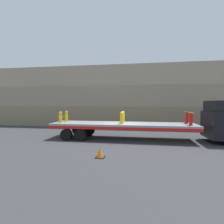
# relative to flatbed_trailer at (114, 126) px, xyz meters

# --- Properties ---
(ground_plane) EXTENTS (120.00, 120.00, 0.00)m
(ground_plane) POSITION_rel_flatbed_trailer_xyz_m (0.62, 0.00, -1.00)
(ground_plane) COLOR #38383A
(rock_cliff) EXTENTS (60.00, 3.30, 6.96)m
(rock_cliff) POSITION_rel_flatbed_trailer_xyz_m (0.62, 7.53, 2.49)
(rock_cliff) COLOR #84755B
(rock_cliff) RESTS_ON ground_plane
(flatbed_trailer) EXTENTS (10.54, 2.55, 1.21)m
(flatbed_trailer) POSITION_rel_flatbed_trailer_xyz_m (0.00, 0.00, 0.00)
(flatbed_trailer) COLOR gray
(flatbed_trailer) RESTS_ON ground_plane
(fire_hydrant_yellow_near_0) EXTENTS (0.28, 0.50, 0.86)m
(fire_hydrant_yellow_near_0) POSITION_rel_flatbed_trailer_xyz_m (-4.05, -0.54, 0.63)
(fire_hydrant_yellow_near_0) COLOR gold
(fire_hydrant_yellow_near_0) RESTS_ON flatbed_trailer
(fire_hydrant_yellow_far_0) EXTENTS (0.28, 0.50, 0.86)m
(fire_hydrant_yellow_far_0) POSITION_rel_flatbed_trailer_xyz_m (-4.05, 0.54, 0.63)
(fire_hydrant_yellow_far_0) COLOR gold
(fire_hydrant_yellow_far_0) RESTS_ON flatbed_trailer
(fire_hydrant_yellow_near_1) EXTENTS (0.28, 0.50, 0.86)m
(fire_hydrant_yellow_near_1) POSITION_rel_flatbed_trailer_xyz_m (0.62, -0.54, 0.63)
(fire_hydrant_yellow_near_1) COLOR gold
(fire_hydrant_yellow_near_1) RESTS_ON flatbed_trailer
(fire_hydrant_yellow_far_1) EXTENTS (0.28, 0.50, 0.86)m
(fire_hydrant_yellow_far_1) POSITION_rel_flatbed_trailer_xyz_m (0.62, 0.54, 0.63)
(fire_hydrant_yellow_far_1) COLOR gold
(fire_hydrant_yellow_far_1) RESTS_ON flatbed_trailer
(fire_hydrant_red_near_2) EXTENTS (0.28, 0.50, 0.86)m
(fire_hydrant_red_near_2) POSITION_rel_flatbed_trailer_xyz_m (5.29, -0.54, 0.63)
(fire_hydrant_red_near_2) COLOR red
(fire_hydrant_red_near_2) RESTS_ON flatbed_trailer
(fire_hydrant_red_far_2) EXTENTS (0.28, 0.50, 0.86)m
(fire_hydrant_red_far_2) POSITION_rel_flatbed_trailer_xyz_m (5.29, 0.54, 0.63)
(fire_hydrant_red_far_2) COLOR red
(fire_hydrant_red_far_2) RESTS_ON flatbed_trailer
(cargo_strap_rear) EXTENTS (0.05, 2.65, 0.01)m
(cargo_strap_rear) POSITION_rel_flatbed_trailer_xyz_m (0.62, 0.00, 1.08)
(cargo_strap_rear) COLOR yellow
(cargo_strap_rear) RESTS_ON fire_hydrant_yellow_near_1
(cargo_strap_middle) EXTENTS (0.05, 2.65, 0.01)m
(cargo_strap_middle) POSITION_rel_flatbed_trailer_xyz_m (5.29, 0.00, 1.08)
(cargo_strap_middle) COLOR yellow
(cargo_strap_middle) RESTS_ON fire_hydrant_red_near_2
(traffic_cone) EXTENTS (0.47, 0.47, 0.50)m
(traffic_cone) POSITION_rel_flatbed_trailer_xyz_m (-0.01, -4.60, -0.75)
(traffic_cone) COLOR black
(traffic_cone) RESTS_ON ground_plane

